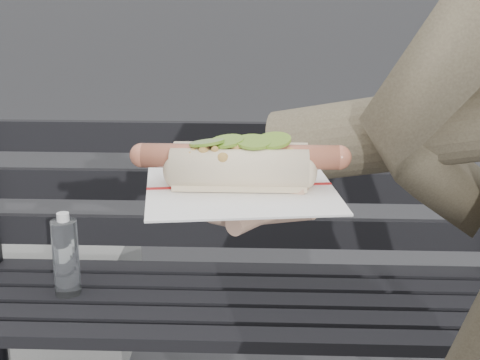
# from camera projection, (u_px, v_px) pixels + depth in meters

# --- Properties ---
(park_bench) EXTENTS (1.50, 0.44, 0.88)m
(park_bench) POSITION_uv_depth(u_px,v_px,m) (233.00, 269.00, 1.85)
(park_bench) COLOR black
(park_bench) RESTS_ON ground
(held_hotdog) EXTENTS (0.64, 0.31, 0.20)m
(held_hotdog) POSITION_uv_depth(u_px,v_px,m) (431.00, 135.00, 0.80)
(held_hotdog) COLOR #453D2E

